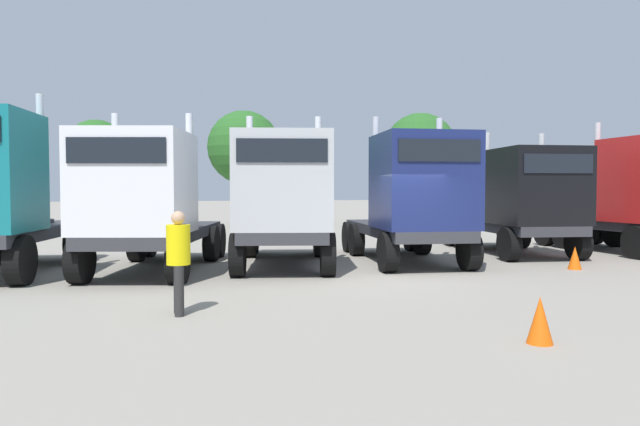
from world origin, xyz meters
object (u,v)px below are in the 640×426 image
semi_truck_silver (284,199)px  semi_truck_navy (415,198)px  traffic_cone_mid (540,320)px  visitor_in_hivis (178,255)px  traffic_cone_near (575,258)px  semi_truck_white (145,202)px  semi_truck_black (526,200)px

semi_truck_silver → semi_truck_navy: semi_truck_navy is taller
semi_truck_navy → traffic_cone_mid: size_ratio=9.78×
visitor_in_hivis → traffic_cone_near: visitor_in_hivis is taller
traffic_cone_near → semi_truck_silver: bearing=163.5°
semi_truck_white → visitor_in_hivis: semi_truck_white is taller
semi_truck_white → visitor_in_hivis: (0.57, -4.78, -0.80)m
semi_truck_black → semi_truck_white: bearing=-77.2°
semi_truck_black → visitor_in_hivis: 12.35m
semi_truck_white → semi_truck_navy: (7.20, -0.24, 0.06)m
semi_truck_silver → semi_truck_navy: size_ratio=1.06×
semi_truck_black → visitor_in_hivis: (-10.99, -5.58, -0.77)m
semi_truck_white → traffic_cone_mid: size_ratio=10.43×
traffic_cone_near → semi_truck_navy: bearing=153.6°
semi_truck_white → semi_truck_black: 11.59m
semi_truck_silver → traffic_cone_near: bearing=87.5°
semi_truck_black → traffic_cone_near: bearing=-2.8°
semi_truck_silver → semi_truck_black: (8.04, 0.71, -0.08)m
semi_truck_silver → semi_truck_black: semi_truck_silver is taller
semi_truck_white → traffic_cone_mid: 9.75m
traffic_cone_mid → semi_truck_white: bearing=123.0°
traffic_cone_near → visitor_in_hivis: bearing=-165.6°
semi_truck_silver → visitor_in_hivis: 5.76m
semi_truck_white → semi_truck_navy: semi_truck_navy is taller
semi_truck_navy → semi_truck_black: (4.36, 1.04, -0.09)m
semi_truck_white → traffic_cone_near: (10.96, -2.11, -1.52)m
semi_truck_navy → traffic_cone_mid: (-1.96, -7.84, -1.56)m
semi_truck_white → semi_truck_silver: bearing=107.9°
semi_truck_white → semi_truck_navy: 7.20m
semi_truck_white → traffic_cone_mid: semi_truck_white is taller
semi_truck_white → traffic_cone_near: size_ratio=11.23×
semi_truck_silver → visitor_in_hivis: bearing=-17.2°
semi_truck_silver → traffic_cone_mid: bearing=25.9°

